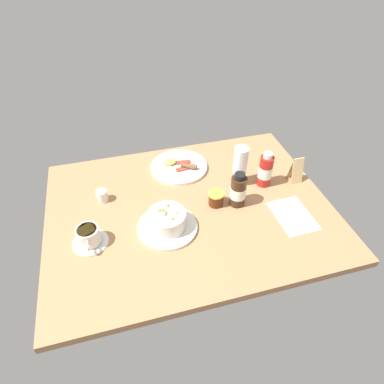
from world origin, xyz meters
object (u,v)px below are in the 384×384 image
at_px(sauce_bottle_brown, 238,191).
at_px(jam_jar, 216,198).
at_px(creamer_jug, 102,195).
at_px(sauce_bottle_red, 265,170).
at_px(wine_glass, 241,161).
at_px(menu_card, 296,169).
at_px(breakfast_plate, 179,166).
at_px(cutlery_setting, 293,215).
at_px(coffee_cup, 89,237).
at_px(porridge_bowl, 167,221).

bearing_deg(sauce_bottle_brown, jam_jar, 167.53).
xyz_separation_m(creamer_jug, sauce_bottle_red, (0.67, -0.08, 0.05)).
distance_m(wine_glass, menu_card, 0.25).
bearing_deg(jam_jar, breakfast_plate, 107.88).
bearing_deg(sauce_bottle_red, sauce_bottle_brown, -151.11).
distance_m(cutlery_setting, sauce_bottle_red, 0.22).
height_order(coffee_cup, menu_card, menu_card).
height_order(wine_glass, jam_jar, wine_glass).
height_order(sauce_bottle_red, menu_card, sauce_bottle_red).
bearing_deg(sauce_bottle_red, jam_jar, -164.27).
bearing_deg(menu_card, wine_glass, 169.74).
height_order(sauce_bottle_red, sauce_bottle_brown, sauce_bottle_red).
relative_size(coffee_cup, menu_card, 1.14).
bearing_deg(jam_jar, wine_glass, 36.49).
bearing_deg(porridge_bowl, wine_glass, 26.77).
xyz_separation_m(coffee_cup, menu_card, (0.86, 0.13, 0.02)).
bearing_deg(porridge_bowl, coffee_cup, 179.32).
xyz_separation_m(sauce_bottle_brown, menu_card, (0.29, 0.07, -0.01)).
relative_size(creamer_jug, sauce_bottle_brown, 0.35).
bearing_deg(sauce_bottle_brown, sauce_bottle_red, 28.89).
bearing_deg(coffee_cup, sauce_bottle_red, 10.82).
distance_m(wine_glass, sauce_bottle_brown, 0.14).
bearing_deg(wine_glass, jam_jar, -143.51).
bearing_deg(sauce_bottle_brown, wine_glass, 66.25).
height_order(breakfast_plate, menu_card, menu_card).
distance_m(jam_jar, breakfast_plate, 0.28).
distance_m(coffee_cup, menu_card, 0.87).
height_order(creamer_jug, sauce_bottle_red, sauce_bottle_red).
xyz_separation_m(creamer_jug, menu_card, (0.81, -0.09, 0.03)).
distance_m(cutlery_setting, breakfast_plate, 0.54).
distance_m(sauce_bottle_red, breakfast_plate, 0.38).
relative_size(cutlery_setting, breakfast_plate, 0.76).
relative_size(porridge_bowl, wine_glass, 1.24).
bearing_deg(sauce_bottle_red, menu_card, -4.50).
bearing_deg(sauce_bottle_brown, coffee_cup, -174.57).
distance_m(coffee_cup, sauce_bottle_red, 0.74).
xyz_separation_m(porridge_bowl, breakfast_plate, (0.13, 0.34, -0.03)).
xyz_separation_m(porridge_bowl, cutlery_setting, (0.48, -0.06, -0.03)).
relative_size(cutlery_setting, sauce_bottle_red, 1.22).
relative_size(creamer_jug, wine_glass, 0.30).
xyz_separation_m(creamer_jug, sauce_bottle_brown, (0.51, -0.16, 0.04)).
relative_size(wine_glass, sauce_bottle_brown, 1.19).
distance_m(sauce_bottle_brown, breakfast_plate, 0.34).
height_order(jam_jar, sauce_bottle_brown, sauce_bottle_brown).
bearing_deg(wine_glass, breakfast_plate, 142.42).
bearing_deg(jam_jar, cutlery_setting, -27.15).
bearing_deg(breakfast_plate, cutlery_setting, -48.86).
xyz_separation_m(porridge_bowl, jam_jar, (0.21, 0.08, -0.01)).
xyz_separation_m(coffee_cup, breakfast_plate, (0.40, 0.34, -0.02)).
height_order(creamer_jug, breakfast_plate, creamer_jug).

